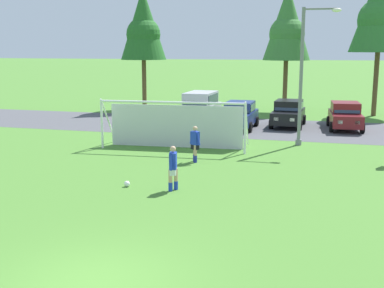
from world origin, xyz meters
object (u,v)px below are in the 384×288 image
parked_car_slot_far_left (200,108)px  parked_car_slot_left (240,115)px  soccer_goal (175,123)px  soccer_ball (127,184)px  parked_car_slot_center (345,116)px  street_lamp (305,75)px  parked_car_slot_center_left (288,113)px  player_defender_far (195,144)px  player_midfield_center (173,168)px

parked_car_slot_far_left → parked_car_slot_left: size_ratio=1.10×
soccer_goal → soccer_ball: bearing=-86.3°
parked_car_slot_left → parked_car_slot_center: (6.50, 1.48, 0.00)m
soccer_ball → parked_car_slot_far_left: (-1.34, 15.85, 1.00)m
soccer_ball → street_lamp: 12.10m
soccer_goal → parked_car_slot_center_left: (5.00, 8.86, -0.42)m
parked_car_slot_left → player_defender_far: bearing=-91.3°
player_midfield_center → player_defender_far: 4.68m
soccer_goal → parked_car_slot_left: bearing=73.8°
soccer_ball → soccer_goal: (-0.49, 7.50, 1.18)m
soccer_goal → parked_car_slot_left: 7.43m
soccer_ball → parked_car_slot_center: parked_car_slot_center is taller
parked_car_slot_center_left → parked_car_slot_center: same height
player_midfield_center → parked_car_slot_far_left: parked_car_slot_far_left is taller
soccer_ball → soccer_goal: size_ratio=0.03×
player_midfield_center → player_defender_far: same height
soccer_ball → parked_car_slot_center_left: (4.52, 16.36, 0.77)m
soccer_goal → player_midfield_center: soccer_goal is taller
soccer_ball → player_midfield_center: player_midfield_center is taller
parked_car_slot_left → parked_car_slot_center_left: size_ratio=0.99×
player_defender_far → street_lamp: street_lamp is taller
soccer_ball → parked_car_slot_center_left: 16.99m
soccer_ball → parked_car_slot_left: parked_car_slot_left is taller
soccer_ball → player_midfield_center: size_ratio=0.13×
player_midfield_center → parked_car_slot_center_left: bearing=80.6°
soccer_goal → street_lamp: street_lamp is taller
parked_car_slot_center → street_lamp: 7.10m
soccer_ball → player_defender_far: (1.35, 4.66, 0.71)m
player_midfield_center → parked_car_slot_far_left: (-3.14, 15.84, 0.29)m
street_lamp → player_midfield_center: bearing=-111.7°
soccer_ball → street_lamp: bearing=60.0°
soccer_goal → player_midfield_center: bearing=-73.0°
parked_car_slot_left → parked_car_slot_center_left: same height
player_defender_far → parked_car_slot_center_left: size_ratio=0.38×
soccer_goal → parked_car_slot_far_left: soccer_goal is taller
soccer_goal → player_defender_far: size_ratio=4.60×
parked_car_slot_far_left → parked_car_slot_left: (2.92, -1.22, -0.24)m
street_lamp → soccer_goal: bearing=-158.3°
soccer_ball → parked_car_slot_far_left: parked_car_slot_far_left is taller
player_defender_far → parked_car_slot_far_left: bearing=103.5°
soccer_goal → street_lamp: size_ratio=1.06×
street_lamp → soccer_ball: bearing=-120.0°
parked_car_slot_center → street_lamp: street_lamp is taller
player_midfield_center → parked_car_slot_center: 17.28m
parked_car_slot_far_left → parked_car_slot_center: (9.42, 0.26, -0.24)m
parked_car_slot_far_left → player_defender_far: bearing=-76.5°
street_lamp → parked_car_slot_left: bearing=132.3°
soccer_ball → player_midfield_center: bearing=0.2°
soccer_goal → street_lamp: 7.17m
player_midfield_center → street_lamp: size_ratio=0.23×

